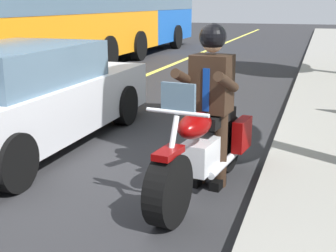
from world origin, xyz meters
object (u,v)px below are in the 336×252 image
motorcycle_main (204,150)px  bus_far (119,4)px  rider_main (211,92)px  car_dark (22,97)px  bus_near (47,5)px

motorcycle_main → bus_far: size_ratio=0.20×
rider_main → bus_far: bearing=-151.5°
motorcycle_main → car_dark: (-0.76, -2.74, 0.24)m
rider_main → motorcycle_main: bearing=-6.2°
bus_far → car_dark: size_ratio=2.40×
motorcycle_main → bus_far: bus_far is taller
motorcycle_main → car_dark: car_dark is taller
car_dark → bus_far: bearing=-162.5°
bus_far → motorcycle_main: bearing=28.0°
rider_main → bus_far: bus_far is taller
bus_far → rider_main: bearing=28.5°
motorcycle_main → bus_far: (-11.50, -6.12, 1.42)m
rider_main → car_dark: size_ratio=0.38×
bus_near → car_dark: bearing=29.4°
rider_main → car_dark: 2.84m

